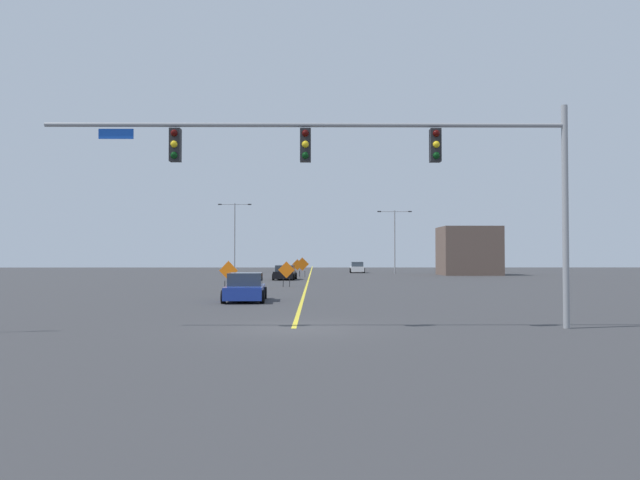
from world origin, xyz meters
TOP-DOWN VIEW (x-y plane):
  - ground at (0.00, 0.00)m, footprint 196.67×196.67m
  - road_centre_stripe at (0.00, 54.63)m, footprint 0.16×109.26m
  - traffic_signal_assembly at (2.51, -0.02)m, footprint 16.56×0.44m
  - street_lamp_far_right at (10.85, 58.64)m, footprint 4.41×0.24m
  - street_lamp_far_left at (-10.03, 61.13)m, footprint 4.38×0.24m
  - construction_sign_left_lane at (-5.12, 21.35)m, footprint 1.28×0.30m
  - construction_sign_median_near at (-0.72, 45.10)m, footprint 1.40×0.17m
  - construction_sign_left_shoulder at (-1.46, 25.52)m, footprint 1.23×0.20m
  - construction_sign_median_far at (-1.36, 48.51)m, footprint 1.24×0.15m
  - car_blue_mid at (-2.87, 11.55)m, footprint 2.24×4.35m
  - car_white_passing at (6.25, 62.12)m, footprint 2.04×4.19m
  - car_black_far at (-2.24, 38.78)m, footprint 2.20×4.60m
  - roadside_building_east at (18.85, 52.67)m, footprint 6.73×5.92m

SIDE VIEW (x-z plane):
  - ground at x=0.00m, z-range 0.00..0.00m
  - road_centre_stripe at x=0.00m, z-range 0.00..0.01m
  - car_blue_mid at x=-2.87m, z-range -0.06..1.36m
  - car_black_far at x=-2.24m, z-range -0.03..1.35m
  - car_white_passing at x=6.25m, z-range -0.04..1.42m
  - construction_sign_left_shoulder at x=-1.46m, z-range 0.23..2.09m
  - construction_sign_median_far at x=-1.36m, z-range 0.24..2.13m
  - construction_sign_left_lane at x=-5.12m, z-range 0.24..2.19m
  - construction_sign_median_near at x=-0.72m, z-range 0.26..2.36m
  - roadside_building_east at x=18.85m, z-range 0.00..5.71m
  - street_lamp_far_right at x=10.85m, z-range 0.82..8.93m
  - traffic_signal_assembly at x=2.51m, z-range 1.84..8.92m
  - street_lamp_far_left at x=-10.03m, z-range 0.84..10.07m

